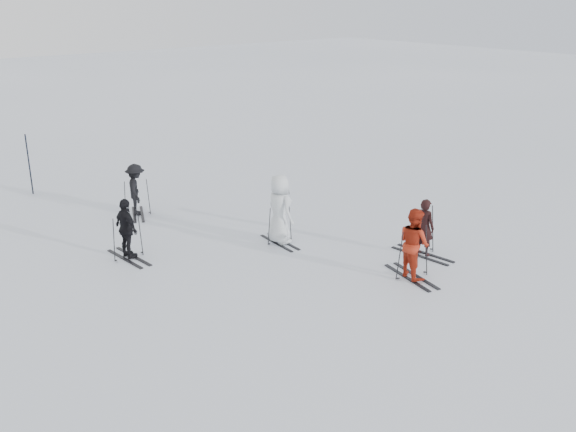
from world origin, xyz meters
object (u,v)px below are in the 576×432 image
at_px(skier_uphill_left, 127,230).
at_px(skier_uphill_far, 136,190).
at_px(skier_grey, 280,210).
at_px(skier_red, 414,244).
at_px(skier_near_dark, 424,228).
at_px(piste_marker, 29,164).

height_order(skier_uphill_left, skier_uphill_far, skier_uphill_left).
bearing_deg(skier_grey, skier_uphill_far, 27.13).
bearing_deg(skier_red, skier_near_dark, -48.35).
distance_m(skier_uphill_left, skier_uphill_far, 3.52).
distance_m(skier_uphill_far, piste_marker, 4.71).
bearing_deg(piste_marker, skier_uphill_far, -67.27).
xyz_separation_m(skier_uphill_left, skier_uphill_far, (1.79, 3.03, -0.00)).
relative_size(skier_uphill_far, piste_marker, 0.76).
relative_size(skier_uphill_left, piste_marker, 0.76).
height_order(skier_uphill_left, piste_marker, piste_marker).
xyz_separation_m(skier_uphill_far, piste_marker, (-1.82, 4.34, 0.25)).
xyz_separation_m(skier_near_dark, piste_marker, (-6.20, 12.16, 0.28)).
relative_size(skier_near_dark, piste_marker, 0.73).
relative_size(skier_grey, skier_uphill_far, 1.21).
height_order(skier_grey, piste_marker, piste_marker).
height_order(skier_grey, skier_uphill_far, skier_grey).
bearing_deg(skier_near_dark, skier_red, 113.93).
distance_m(skier_red, skier_grey, 4.01).
relative_size(skier_red, skier_grey, 0.90).
distance_m(skier_near_dark, skier_grey, 3.94).
height_order(skier_near_dark, skier_red, skier_red).
distance_m(skier_uphill_left, piste_marker, 7.37).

